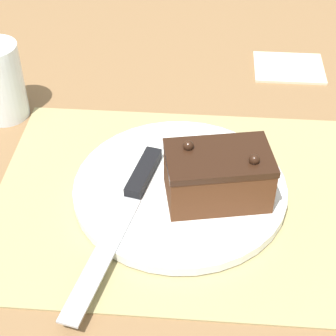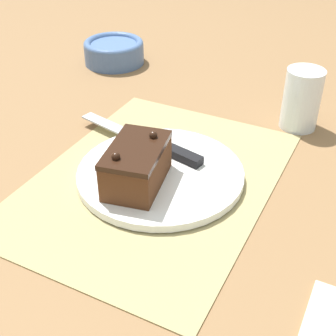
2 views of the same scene
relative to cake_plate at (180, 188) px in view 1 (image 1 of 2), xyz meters
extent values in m
plane|color=olive|center=(0.01, -0.01, -0.01)|extent=(3.00, 3.00, 0.00)
cube|color=tan|center=(0.01, -0.01, -0.01)|extent=(0.46, 0.34, 0.00)
cylinder|color=white|center=(0.00, 0.00, 0.00)|extent=(0.25, 0.25, 0.01)
cube|color=#512D19|center=(0.04, -0.02, 0.03)|extent=(0.13, 0.09, 0.05)
cube|color=black|center=(0.04, -0.02, 0.06)|extent=(0.13, 0.09, 0.01)
sphere|color=black|center=(0.01, -0.01, 0.07)|extent=(0.01, 0.01, 0.01)
sphere|color=black|center=(0.08, -0.02, 0.07)|extent=(0.01, 0.01, 0.01)
cube|color=black|center=(-0.04, 0.01, 0.01)|extent=(0.04, 0.09, 0.01)
cube|color=#B7BABF|center=(-0.07, -0.12, 0.01)|extent=(0.06, 0.18, 0.00)
cube|color=beige|center=(0.16, 0.30, -0.01)|extent=(0.11, 0.09, 0.01)
camera|label=1|loc=(0.02, -0.49, 0.46)|focal=60.00mm
camera|label=2|loc=(0.51, 0.27, 0.41)|focal=50.00mm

